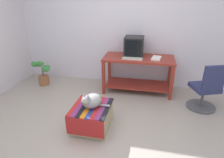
{
  "coord_description": "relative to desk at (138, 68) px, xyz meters",
  "views": [
    {
      "loc": [
        0.75,
        -2.3,
        1.94
      ],
      "look_at": [
        0.05,
        0.85,
        0.55
      ],
      "focal_mm": 31.29,
      "sensor_mm": 36.0,
      "label": 1
    }
  ],
  "objects": [
    {
      "name": "keyboard",
      "position": [
        -0.11,
        -0.15,
        0.25
      ],
      "size": [
        0.4,
        0.16,
        0.02
      ],
      "primitive_type": "cube",
      "rotation": [
        0.0,
        0.0,
        -0.01
      ],
      "color": "beige",
      "rests_on": "desk"
    },
    {
      "name": "cat",
      "position": [
        -0.56,
        -1.47,
        -0.04
      ],
      "size": [
        0.45,
        0.4,
        0.28
      ],
      "rotation": [
        0.0,
        0.0,
        -0.42
      ],
      "color": "gray",
      "rests_on": "ottoman_with_blanket"
    },
    {
      "name": "tv_monitor",
      "position": [
        -0.12,
        0.1,
        0.44
      ],
      "size": [
        0.4,
        0.42,
        0.4
      ],
      "rotation": [
        0.0,
        0.0,
        0.02
      ],
      "color": "black",
      "rests_on": "desk"
    },
    {
      "name": "back_wall",
      "position": [
        -0.45,
        0.45,
        0.78
      ],
      "size": [
        8.0,
        0.1,
        2.6
      ],
      "primitive_type": "cube",
      "color": "silver",
      "rests_on": "ground_plane"
    },
    {
      "name": "book",
      "position": [
        0.36,
        -0.04,
        0.26
      ],
      "size": [
        0.22,
        0.3,
        0.04
      ],
      "primitive_type": "cube",
      "rotation": [
        0.0,
        0.0,
        -0.17
      ],
      "color": "white",
      "rests_on": "desk"
    },
    {
      "name": "office_chair",
      "position": [
        1.26,
        -0.5,
        -0.13
      ],
      "size": [
        0.54,
        0.54,
        0.89
      ],
      "rotation": [
        0.0,
        0.0,
        3.51
      ],
      "color": "#4C4C51",
      "rests_on": "ground_plane"
    },
    {
      "name": "ground_plane",
      "position": [
        -0.45,
        -1.6,
        -0.52
      ],
      "size": [
        14.0,
        14.0,
        0.0
      ],
      "primitive_type": "plane",
      "color": "#9E9389"
    },
    {
      "name": "pen",
      "position": [
        0.38,
        0.07,
        0.24
      ],
      "size": [
        0.05,
        0.14,
        0.01
      ],
      "primitive_type": "cylinder",
      "rotation": [
        0.0,
        1.57,
        1.25
      ],
      "color": "black",
      "rests_on": "desk"
    },
    {
      "name": "ottoman_with_blanket",
      "position": [
        -0.57,
        -1.45,
        -0.33
      ],
      "size": [
        0.57,
        0.66,
        0.37
      ],
      "color": "tan",
      "rests_on": "ground_plane"
    },
    {
      "name": "desk",
      "position": [
        0.0,
        0.0,
        0.0
      ],
      "size": [
        1.46,
        0.71,
        0.76
      ],
      "rotation": [
        0.0,
        0.0,
        0.02
      ],
      "color": "maroon",
      "rests_on": "ground_plane"
    },
    {
      "name": "potted_plant",
      "position": [
        -2.17,
        -0.15,
        -0.25
      ],
      "size": [
        0.41,
        0.38,
        0.59
      ],
      "color": "brown",
      "rests_on": "ground_plane"
    }
  ]
}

